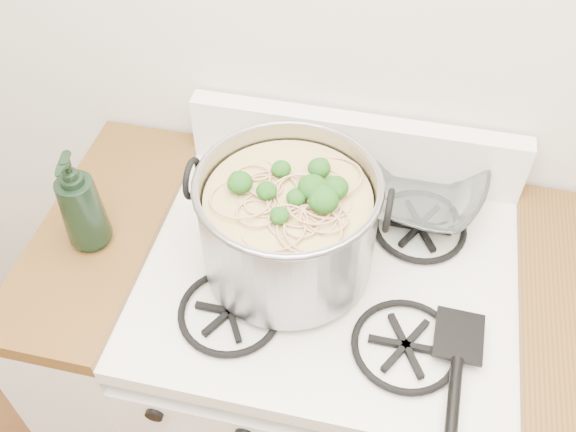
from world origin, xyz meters
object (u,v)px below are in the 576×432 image
Objects in this scene: gas_range at (321,379)px; spatula at (460,333)px; stock_pot at (288,225)px; glass_bowl at (417,195)px; bottle at (79,201)px.

spatula is (0.26, -0.11, 0.50)m from gas_range.
stock_pot reaches higher than glass_bowl.
stock_pot reaches higher than bottle.
gas_range is 0.58m from spatula.
bottle reaches higher than gas_range.
stock_pot is (-0.09, -0.01, 0.60)m from gas_range.
bottle reaches higher than glass_bowl.
bottle is at bearing 176.40° from spatula.
stock_pot reaches higher than spatula.
stock_pot is at bearing 164.81° from spatula.
spatula is at bearing -23.22° from gas_range.
glass_bowl is (0.24, 0.23, -0.10)m from stock_pot.
stock_pot is 3.34× the size of glass_bowl.
stock_pot reaches higher than gas_range.
bottle reaches higher than spatula.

